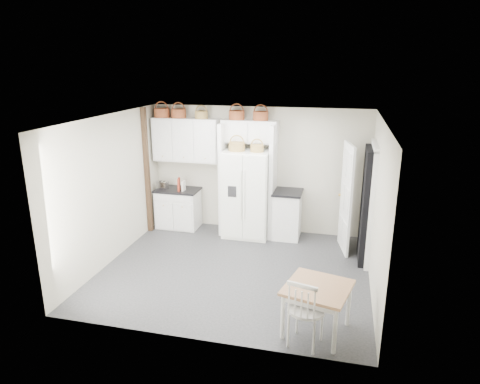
# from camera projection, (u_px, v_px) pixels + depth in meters

# --- Properties ---
(floor) EXTENTS (4.50, 4.50, 0.00)m
(floor) POSITION_uv_depth(u_px,v_px,m) (235.00, 270.00, 7.40)
(floor) COLOR #232428
(floor) RESTS_ON ground
(ceiling) EXTENTS (4.50, 4.50, 0.00)m
(ceiling) POSITION_uv_depth(u_px,v_px,m) (234.00, 119.00, 6.64)
(ceiling) COLOR white
(ceiling) RESTS_ON wall_back
(wall_back) EXTENTS (4.50, 0.00, 4.50)m
(wall_back) POSITION_uv_depth(u_px,v_px,m) (258.00, 170.00, 8.88)
(wall_back) COLOR #BDB8A2
(wall_back) RESTS_ON floor
(wall_left) EXTENTS (0.00, 4.00, 4.00)m
(wall_left) POSITION_uv_depth(u_px,v_px,m) (111.00, 189.00, 7.53)
(wall_left) COLOR #BDB8A2
(wall_left) RESTS_ON floor
(wall_right) EXTENTS (0.00, 4.00, 4.00)m
(wall_right) POSITION_uv_depth(u_px,v_px,m) (377.00, 209.00, 6.51)
(wall_right) COLOR #BDB8A2
(wall_right) RESTS_ON floor
(refrigerator) EXTENTS (0.92, 0.74, 1.78)m
(refrigerator) POSITION_uv_depth(u_px,v_px,m) (247.00, 194.00, 8.68)
(refrigerator) COLOR white
(refrigerator) RESTS_ON floor
(base_cab_left) EXTENTS (0.88, 0.56, 0.82)m
(base_cab_left) POSITION_uv_depth(u_px,v_px,m) (178.00, 209.00, 9.24)
(base_cab_left) COLOR white
(base_cab_left) RESTS_ON floor
(base_cab_right) EXTENTS (0.53, 0.64, 0.93)m
(base_cab_right) POSITION_uv_depth(u_px,v_px,m) (287.00, 215.00, 8.69)
(base_cab_right) COLOR white
(base_cab_right) RESTS_ON floor
(dining_table) EXTENTS (0.97, 0.97, 0.67)m
(dining_table) POSITION_uv_depth(u_px,v_px,m) (316.00, 309.00, 5.62)
(dining_table) COLOR #8E5D39
(dining_table) RESTS_ON floor
(windsor_chair) EXTENTS (0.56, 0.53, 0.97)m
(windsor_chair) POSITION_uv_depth(u_px,v_px,m) (306.00, 310.00, 5.32)
(windsor_chair) COLOR white
(windsor_chair) RESTS_ON floor
(counter_left) EXTENTS (0.92, 0.59, 0.04)m
(counter_left) POSITION_uv_depth(u_px,v_px,m) (178.00, 190.00, 9.12)
(counter_left) COLOR black
(counter_left) RESTS_ON base_cab_left
(counter_right) EXTENTS (0.57, 0.68, 0.04)m
(counter_right) POSITION_uv_depth(u_px,v_px,m) (288.00, 192.00, 8.55)
(counter_right) COLOR black
(counter_right) RESTS_ON base_cab_right
(toaster) EXTENTS (0.27, 0.19, 0.17)m
(toaster) POSITION_uv_depth(u_px,v_px,m) (162.00, 185.00, 9.10)
(toaster) COLOR silver
(toaster) RESTS_ON counter_left
(cookbook_red) EXTENTS (0.08, 0.18, 0.27)m
(cookbook_red) POSITION_uv_depth(u_px,v_px,m) (179.00, 184.00, 8.98)
(cookbook_red) COLOR maroon
(cookbook_red) RESTS_ON counter_left
(cookbook_cream) EXTENTS (0.04, 0.14, 0.21)m
(cookbook_cream) POSITION_uv_depth(u_px,v_px,m) (184.00, 186.00, 8.97)
(cookbook_cream) COLOR silver
(cookbook_cream) RESTS_ON counter_left
(basket_upper_a) EXTENTS (0.32, 0.32, 0.18)m
(basket_upper_a) POSITION_uv_depth(u_px,v_px,m) (162.00, 113.00, 8.85)
(basket_upper_a) COLOR brown
(basket_upper_a) RESTS_ON upper_cabinet
(basket_upper_b) EXTENTS (0.31, 0.31, 0.18)m
(basket_upper_b) POSITION_uv_depth(u_px,v_px,m) (179.00, 113.00, 8.76)
(basket_upper_b) COLOR brown
(basket_upper_b) RESTS_ON upper_cabinet
(basket_upper_c) EXTENTS (0.26, 0.26, 0.15)m
(basket_upper_c) POSITION_uv_depth(u_px,v_px,m) (201.00, 115.00, 8.66)
(basket_upper_c) COLOR brown
(basket_upper_c) RESTS_ON upper_cabinet
(basket_bridge_a) EXTENTS (0.31, 0.31, 0.18)m
(basket_bridge_a) POSITION_uv_depth(u_px,v_px,m) (237.00, 115.00, 8.49)
(basket_bridge_a) COLOR brown
(basket_bridge_a) RESTS_ON bridge_cabinet
(basket_bridge_b) EXTENTS (0.30, 0.30, 0.17)m
(basket_bridge_b) POSITION_uv_depth(u_px,v_px,m) (261.00, 116.00, 8.38)
(basket_bridge_b) COLOR brown
(basket_bridge_b) RESTS_ON bridge_cabinet
(basket_fridge_a) EXTENTS (0.32, 0.32, 0.17)m
(basket_fridge_a) POSITION_uv_depth(u_px,v_px,m) (237.00, 147.00, 8.34)
(basket_fridge_a) COLOR brown
(basket_fridge_a) RESTS_ON refrigerator
(basket_fridge_b) EXTENTS (0.26, 0.26, 0.14)m
(basket_fridge_b) POSITION_uv_depth(u_px,v_px,m) (257.00, 148.00, 8.26)
(basket_fridge_b) COLOR brown
(basket_fridge_b) RESTS_ON refrigerator
(upper_cabinet) EXTENTS (1.40, 0.34, 0.90)m
(upper_cabinet) POSITION_uv_depth(u_px,v_px,m) (186.00, 140.00, 8.89)
(upper_cabinet) COLOR white
(upper_cabinet) RESTS_ON wall_back
(bridge_cabinet) EXTENTS (1.12, 0.34, 0.45)m
(bridge_cabinet) POSITION_uv_depth(u_px,v_px,m) (250.00, 131.00, 8.52)
(bridge_cabinet) COLOR white
(bridge_cabinet) RESTS_ON wall_back
(fridge_panel_left) EXTENTS (0.08, 0.60, 2.30)m
(fridge_panel_left) POSITION_uv_depth(u_px,v_px,m) (224.00, 179.00, 8.79)
(fridge_panel_left) COLOR white
(fridge_panel_left) RESTS_ON floor
(fridge_panel_right) EXTENTS (0.08, 0.60, 2.30)m
(fridge_panel_right) POSITION_uv_depth(u_px,v_px,m) (273.00, 182.00, 8.56)
(fridge_panel_right) COLOR white
(fridge_panel_right) RESTS_ON floor
(trim_post) EXTENTS (0.09, 0.09, 2.60)m
(trim_post) POSITION_uv_depth(u_px,v_px,m) (147.00, 171.00, 8.77)
(trim_post) COLOR black
(trim_post) RESTS_ON floor
(doorway_void) EXTENTS (0.18, 0.85, 2.05)m
(doorway_void) POSITION_uv_depth(u_px,v_px,m) (367.00, 205.00, 7.54)
(doorway_void) COLOR black
(doorway_void) RESTS_ON floor
(door_slab) EXTENTS (0.21, 0.79, 2.05)m
(door_slab) POSITION_uv_depth(u_px,v_px,m) (346.00, 198.00, 7.94)
(door_slab) COLOR white
(door_slab) RESTS_ON floor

